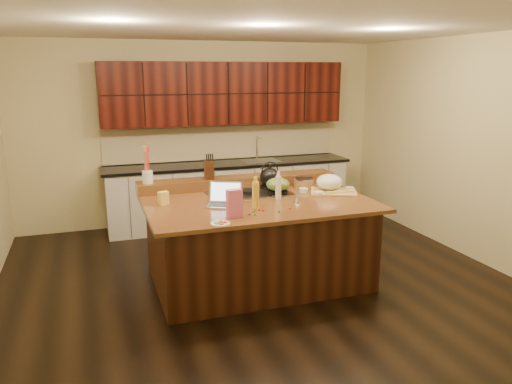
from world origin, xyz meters
name	(u,v)px	position (x,y,z in m)	size (l,w,h in m)	color
room	(258,161)	(0.00, 0.00, 1.35)	(5.52, 5.02, 2.72)	black
island	(257,240)	(0.00, 0.00, 0.46)	(2.40, 1.60, 0.92)	black
back_ledge	(239,182)	(0.00, 0.70, 0.98)	(2.40, 0.30, 0.12)	black
cooktop	(249,193)	(0.00, 0.30, 0.94)	(0.92, 0.52, 0.05)	gray
back_counter	(228,159)	(0.30, 2.23, 0.98)	(3.70, 0.66, 2.40)	silver
kettle	(270,177)	(0.30, 0.43, 1.07)	(0.24, 0.24, 0.21)	black
green_bowl	(278,184)	(0.30, 0.17, 1.04)	(0.26, 0.26, 0.14)	#51702D
laptop	(225,199)	(-0.39, -0.08, 0.98)	(0.42, 0.39, 0.24)	#B7B7BC
oil_bottle	(256,195)	(-0.12, -0.28, 1.06)	(0.07, 0.07, 0.27)	gold
vinegar_bottle	(278,188)	(0.23, -0.01, 1.04)	(0.06, 0.06, 0.25)	silver
wooden_tray	(330,184)	(0.91, 0.09, 1.01)	(0.62, 0.55, 0.21)	tan
ramekin_a	(319,194)	(0.72, -0.02, 0.94)	(0.10, 0.10, 0.04)	white
ramekin_b	(350,189)	(1.15, 0.06, 0.94)	(0.10, 0.10, 0.04)	white
ramekin_c	(303,190)	(0.62, 0.18, 0.94)	(0.10, 0.10, 0.04)	white
strainer_bowl	(304,183)	(0.73, 0.41, 0.97)	(0.24, 0.24, 0.09)	#996B3F
kitchen_timer	(297,200)	(0.36, -0.24, 0.96)	(0.08, 0.08, 0.07)	silver
pink_bag	(234,203)	(-0.41, -0.52, 1.05)	(0.14, 0.08, 0.27)	pink
candy_plate	(220,224)	(-0.60, -0.70, 0.93)	(0.18, 0.18, 0.01)	white
package_box	(163,198)	(-0.98, 0.14, 0.99)	(0.10, 0.07, 0.14)	#E6C851
utensil_crock	(148,177)	(-1.07, 0.70, 1.11)	(0.12, 0.12, 0.14)	white
knife_block	(209,170)	(-0.36, 0.70, 1.15)	(0.11, 0.18, 0.22)	black
gumdrop_0	(290,208)	(0.19, -0.44, 0.93)	(0.02, 0.02, 0.02)	red
gumdrop_1	(255,210)	(-0.16, -0.38, 0.93)	(0.02, 0.02, 0.02)	#198C26
gumdrop_2	(254,211)	(-0.19, -0.43, 0.93)	(0.02, 0.02, 0.02)	red
gumdrop_3	(255,214)	(-0.21, -0.53, 0.93)	(0.02, 0.02, 0.02)	#198C26
gumdrop_4	(263,210)	(-0.09, -0.43, 0.93)	(0.02, 0.02, 0.02)	red
gumdrop_5	(279,212)	(0.05, -0.51, 0.93)	(0.02, 0.02, 0.02)	#198C26
gumdrop_6	(250,214)	(-0.25, -0.51, 0.93)	(0.02, 0.02, 0.02)	red
gumdrop_7	(253,212)	(-0.19, -0.43, 0.93)	(0.02, 0.02, 0.02)	#198C26
gumdrop_8	(259,210)	(-0.12, -0.39, 0.93)	(0.02, 0.02, 0.02)	red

